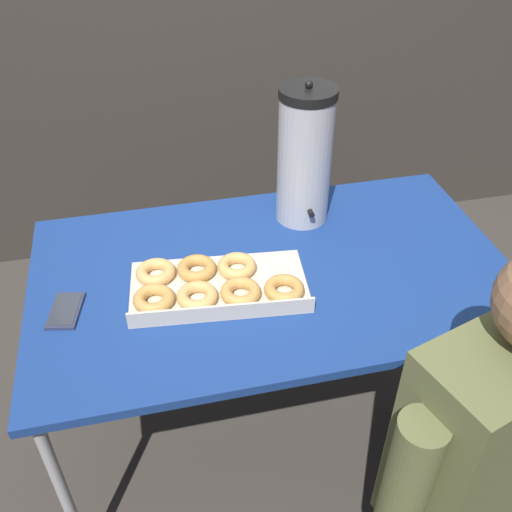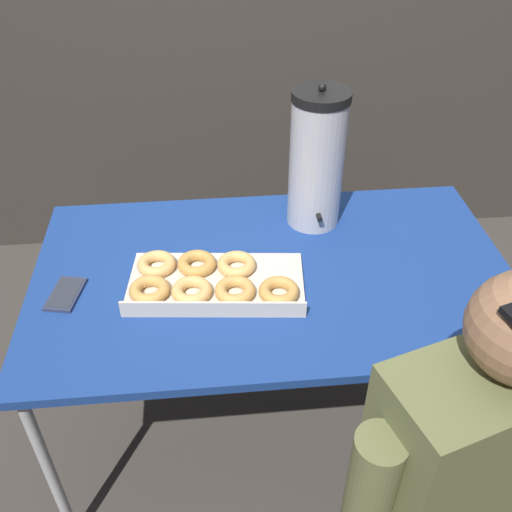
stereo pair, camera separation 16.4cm
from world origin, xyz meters
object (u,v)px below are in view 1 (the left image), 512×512
(cell_phone, at_px, (65,311))
(coffee_urn, at_px, (305,157))
(person_seated, at_px, (480,464))
(donut_box, at_px, (214,285))

(cell_phone, bearing_deg, coffee_urn, 33.59)
(cell_phone, height_order, person_seated, person_seated)
(donut_box, xyz_separation_m, coffee_urn, (0.35, 0.31, 0.20))
(donut_box, xyz_separation_m, person_seated, (0.55, -0.57, -0.19))
(donut_box, bearing_deg, person_seated, -40.64)
(donut_box, relative_size, person_seated, 0.43)
(donut_box, height_order, person_seated, person_seated)
(donut_box, height_order, coffee_urn, coffee_urn)
(donut_box, bearing_deg, cell_phone, -174.98)
(donut_box, distance_m, person_seated, 0.82)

